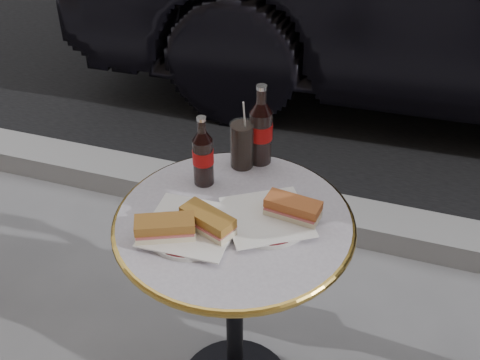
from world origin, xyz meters
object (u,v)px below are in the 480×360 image
(cola_bottle_left, at_px, (203,151))
(cola_bottle_right, at_px, (261,125))
(plate_left, at_px, (190,229))
(cola_glass, at_px, (242,145))
(plate_right, at_px, (267,219))
(bistro_table, at_px, (235,315))

(cola_bottle_left, relative_size, cola_bottle_right, 0.85)
(plate_left, distance_m, cola_bottle_left, 0.23)
(plate_left, xyz_separation_m, cola_bottle_left, (-0.04, 0.20, 0.10))
(cola_bottle_left, relative_size, cola_glass, 1.49)
(cola_bottle_left, bearing_deg, plate_right, -26.47)
(bistro_table, xyz_separation_m, cola_bottle_left, (-0.13, 0.12, 0.47))
(plate_left, relative_size, cola_bottle_right, 0.93)
(plate_left, bearing_deg, cola_bottle_left, 101.32)
(plate_right, xyz_separation_m, cola_bottle_right, (-0.09, 0.25, 0.12))
(bistro_table, height_order, cola_glass, cola_glass)
(bistro_table, relative_size, plate_right, 3.39)
(plate_right, height_order, cola_bottle_right, cola_bottle_right)
(bistro_table, bearing_deg, cola_bottle_left, 136.25)
(plate_right, bearing_deg, bistro_table, -167.70)
(cola_bottle_right, distance_m, cola_glass, 0.08)
(plate_left, relative_size, cola_glass, 1.62)
(plate_left, distance_m, plate_right, 0.19)
(plate_right, distance_m, cola_bottle_left, 0.25)
(plate_left, bearing_deg, cola_bottle_right, 77.55)
(cola_bottle_left, xyz_separation_m, cola_bottle_right, (0.12, 0.15, 0.02))
(plate_right, relative_size, cola_bottle_right, 0.89)
(cola_bottle_left, height_order, cola_bottle_right, cola_bottle_right)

